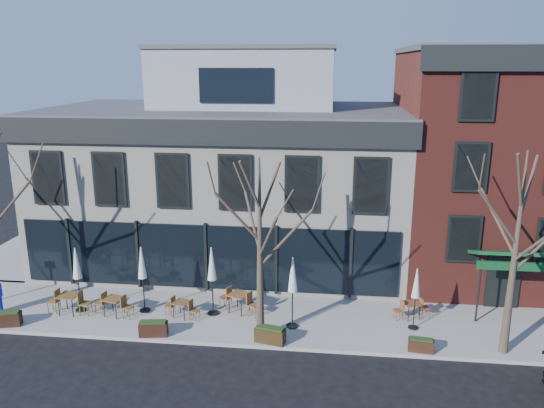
# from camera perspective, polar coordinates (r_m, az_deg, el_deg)

# --- Properties ---
(ground) EXTENTS (120.00, 120.00, 0.00)m
(ground) POSITION_cam_1_polar(r_m,az_deg,el_deg) (25.12, -6.92, -9.68)
(ground) COLOR black
(ground) RESTS_ON ground
(sidewalk_front) EXTENTS (33.50, 4.70, 0.15)m
(sidewalk_front) POSITION_cam_1_polar(r_m,az_deg,el_deg) (22.65, 0.00, -12.23)
(sidewalk_front) COLOR gray
(sidewalk_front) RESTS_ON ground
(sidewalk_side) EXTENTS (4.50, 12.00, 0.15)m
(sidewalk_side) POSITION_cam_1_polar(r_m,az_deg,el_deg) (34.39, -23.11, -3.80)
(sidewalk_side) COLOR gray
(sidewalk_side) RESTS_ON ground
(corner_building) EXTENTS (18.39, 10.39, 11.10)m
(corner_building) POSITION_cam_1_polar(r_m,az_deg,el_deg) (28.36, -4.71, 3.31)
(corner_building) COLOR silver
(corner_building) RESTS_ON ground
(red_brick_building) EXTENTS (8.20, 11.78, 11.18)m
(red_brick_building) POSITION_cam_1_polar(r_m,az_deg,el_deg) (28.55, 21.65, 4.24)
(red_brick_building) COLOR maroon
(red_brick_building) RESTS_ON ground
(tree_mid) EXTENTS (3.50, 3.55, 7.04)m
(tree_mid) POSITION_cam_1_polar(r_m,az_deg,el_deg) (19.59, -1.28, -4.83)
(tree_mid) COLOR #382B21
(tree_mid) RESTS_ON sidewalk_front
(tree_right) EXTENTS (3.72, 3.77, 7.48)m
(tree_right) POSITION_cam_1_polar(r_m,az_deg,el_deg) (20.40, 24.73, -4.77)
(tree_right) COLOR #382B21
(tree_right) RESTS_ON sidewalk_front
(cafe_set_0) EXTENTS (1.95, 0.81, 1.02)m
(cafe_set_0) POSITION_cam_1_polar(r_m,az_deg,el_deg) (24.28, -20.97, -9.77)
(cafe_set_0) COLOR brown
(cafe_set_0) RESTS_ON sidewalk_front
(cafe_set_1) EXTENTS (1.84, 0.86, 0.95)m
(cafe_set_1) POSITION_cam_1_polar(r_m,az_deg,el_deg) (23.51, -16.63, -10.31)
(cafe_set_1) COLOR brown
(cafe_set_1) RESTS_ON sidewalk_front
(cafe_set_2) EXTENTS (1.63, 0.81, 0.84)m
(cafe_set_2) POSITION_cam_1_polar(r_m,az_deg,el_deg) (22.75, -9.66, -10.92)
(cafe_set_2) COLOR brown
(cafe_set_2) RESTS_ON sidewalk_front
(cafe_set_3) EXTENTS (1.95, 1.23, 1.02)m
(cafe_set_3) POSITION_cam_1_polar(r_m,az_deg,el_deg) (22.86, -3.56, -10.33)
(cafe_set_3) COLOR brown
(cafe_set_3) RESTS_ON sidewalk_front
(cafe_set_5) EXTENTS (1.61, 0.89, 0.83)m
(cafe_set_5) POSITION_cam_1_polar(r_m,az_deg,el_deg) (23.09, 14.76, -10.82)
(cafe_set_5) COLOR brown
(cafe_set_5) RESTS_ON sidewalk_front
(umbrella_0) EXTENTS (0.46, 0.46, 2.85)m
(umbrella_0) POSITION_cam_1_polar(r_m,az_deg,el_deg) (23.80, -20.28, -6.34)
(umbrella_0) COLOR black
(umbrella_0) RESTS_ON sidewalk_front
(umbrella_1) EXTENTS (0.46, 0.46, 2.90)m
(umbrella_1) POSITION_cam_1_polar(r_m,az_deg,el_deg) (22.95, -13.81, -6.52)
(umbrella_1) COLOR black
(umbrella_1) RESTS_ON sidewalk_front
(umbrella_2) EXTENTS (0.48, 0.48, 2.97)m
(umbrella_2) POSITION_cam_1_polar(r_m,az_deg,el_deg) (22.16, -6.49, -6.80)
(umbrella_2) COLOR black
(umbrella_2) RESTS_ON sidewalk_front
(umbrella_3) EXTENTS (0.47, 0.47, 2.96)m
(umbrella_3) POSITION_cam_1_polar(r_m,az_deg,el_deg) (20.99, 2.24, -8.00)
(umbrella_3) COLOR black
(umbrella_3) RESTS_ON sidewalk_front
(umbrella_4) EXTENTS (0.41, 0.41, 2.56)m
(umbrella_4) POSITION_cam_1_polar(r_m,az_deg,el_deg) (21.72, 15.25, -8.56)
(umbrella_4) COLOR black
(umbrella_4) RESTS_ON sidewalk_front
(planter_0) EXTENTS (1.18, 0.71, 0.62)m
(planter_0) POSITION_cam_1_polar(r_m,az_deg,el_deg) (24.30, -26.65, -10.96)
(planter_0) COLOR black
(planter_0) RESTS_ON sidewalk_front
(planter_1) EXTENTS (1.14, 0.60, 0.61)m
(planter_1) POSITION_cam_1_polar(r_m,az_deg,el_deg) (21.62, -12.64, -12.91)
(planter_1) COLOR black
(planter_1) RESTS_ON sidewalk_front
(planter_2) EXTENTS (1.22, 0.70, 0.64)m
(planter_2) POSITION_cam_1_polar(r_m,az_deg,el_deg) (20.65, -0.21, -13.87)
(planter_2) COLOR #332411
(planter_2) RESTS_ON sidewalk_front
(planter_3) EXTENTS (0.95, 0.47, 0.51)m
(planter_3) POSITION_cam_1_polar(r_m,az_deg,el_deg) (20.85, 15.73, -14.37)
(planter_3) COLOR #321C10
(planter_3) RESTS_ON sidewalk_front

